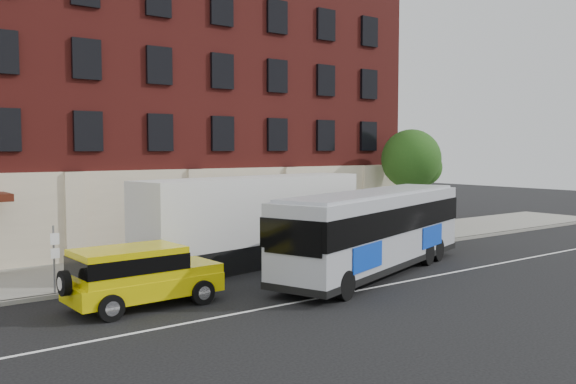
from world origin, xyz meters
TOP-DOWN VIEW (x-y plane):
  - ground at (0.00, 0.00)m, footprint 120.00×120.00m
  - sidewalk at (0.00, 9.00)m, footprint 60.00×6.00m
  - kerb at (0.00, 6.00)m, footprint 60.00×0.25m
  - lane_line at (0.00, 0.50)m, footprint 60.00×0.12m
  - building at (-0.01, 16.92)m, footprint 30.00×12.10m
  - sign_pole at (-8.50, 6.15)m, footprint 0.30×0.20m
  - street_tree at (13.54, 9.48)m, footprint 3.60×3.60m
  - city_bus at (3.36, 2.41)m, footprint 12.62×6.57m
  - yellow_suv at (-6.76, 3.11)m, footprint 5.24×2.42m
  - shipping_container at (0.46, 7.00)m, footprint 11.99×4.39m

SIDE VIEW (x-z plane):
  - ground at x=0.00m, z-range 0.00..0.00m
  - lane_line at x=0.00m, z-range 0.00..0.01m
  - sidewalk at x=0.00m, z-range 0.00..0.15m
  - kerb at x=0.00m, z-range 0.00..0.15m
  - yellow_suv at x=-6.76m, z-range 0.15..2.13m
  - sign_pole at x=-8.50m, z-range 0.20..2.70m
  - city_bus at x=3.36m, z-range 0.18..3.58m
  - shipping_container at x=0.46m, z-range -0.02..3.90m
  - street_tree at x=13.54m, z-range 1.31..7.51m
  - building at x=-0.01m, z-range 0.08..15.08m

